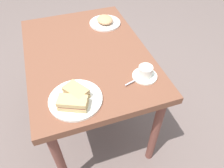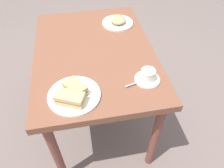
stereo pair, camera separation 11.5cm
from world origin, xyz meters
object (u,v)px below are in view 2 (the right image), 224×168
(spoon, at_px, (136,83))
(side_plate, at_px, (118,23))
(coffee_cup, at_px, (148,74))
(sandwich_back, at_px, (70,98))
(dining_table, at_px, (95,61))
(sandwich_front, at_px, (75,88))
(coffee_saucer, at_px, (147,79))
(sandwich_plate, at_px, (74,95))

(spoon, height_order, side_plate, spoon)
(coffee_cup, relative_size, spoon, 1.00)
(sandwich_back, bearing_deg, dining_table, -21.90)
(sandwich_front, relative_size, spoon, 1.50)
(sandwich_back, relative_size, side_plate, 0.69)
(sandwich_front, bearing_deg, dining_table, -21.18)
(dining_table, xyz_separation_m, sandwich_front, (-0.37, 0.14, 0.13))
(coffee_saucer, bearing_deg, coffee_cup, -38.12)
(coffee_saucer, height_order, side_plate, side_plate)
(coffee_cup, relative_size, side_plate, 0.41)
(dining_table, relative_size, side_plate, 4.66)
(dining_table, xyz_separation_m, coffee_cup, (-0.33, -0.26, 0.14))
(dining_table, distance_m, sandwich_front, 0.42)
(sandwich_plate, height_order, side_plate, same)
(dining_table, relative_size, coffee_cup, 11.28)
(spoon, relative_size, side_plate, 0.41)
(coffee_saucer, bearing_deg, spoon, 106.04)
(dining_table, xyz_separation_m, sandwich_back, (-0.43, 0.17, 0.13))
(sandwich_back, height_order, side_plate, sandwich_back)
(coffee_cup, bearing_deg, sandwich_plate, 96.41)
(sandwich_front, distance_m, coffee_saucer, 0.41)
(sandwich_front, relative_size, coffee_cup, 1.50)
(dining_table, xyz_separation_m, sandwich_plate, (-0.38, 0.15, 0.10))
(sandwich_plate, distance_m, coffee_cup, 0.42)
(sandwich_plate, height_order, coffee_saucer, sandwich_plate)
(spoon, bearing_deg, dining_table, 28.12)
(sandwich_back, xyz_separation_m, coffee_cup, (0.10, -0.44, 0.00))
(side_plate, bearing_deg, sandwich_back, 151.53)
(dining_table, distance_m, side_plate, 0.39)
(sandwich_back, height_order, spoon, sandwich_back)
(spoon, bearing_deg, sandwich_front, 91.79)
(side_plate, bearing_deg, sandwich_plate, 151.12)
(sandwich_plate, relative_size, sandwich_front, 1.92)
(dining_table, bearing_deg, sandwich_plate, 158.17)
(sandwich_front, bearing_deg, side_plate, -28.71)
(coffee_cup, bearing_deg, sandwich_front, 94.60)
(sandwich_plate, relative_size, sandwich_back, 1.73)
(sandwich_back, bearing_deg, coffee_cup, -77.59)
(sandwich_front, xyz_separation_m, side_plate, (0.67, -0.36, -0.04))
(sandwich_plate, distance_m, sandwich_back, 0.06)
(spoon, distance_m, side_plate, 0.66)
(coffee_saucer, bearing_deg, dining_table, 38.11)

